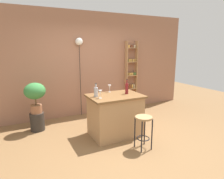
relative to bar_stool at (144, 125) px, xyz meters
name	(u,v)px	position (x,y,z in m)	size (l,w,h in m)	color
ground	(122,140)	(-0.19, 0.46, -0.46)	(12.00, 12.00, 0.00)	brown
back_wall	(88,64)	(-0.19, 2.41, 0.94)	(6.40, 0.10, 2.80)	#9E6B51
kitchen_counter	(115,115)	(-0.19, 0.76, -0.02)	(1.11, 0.78, 0.88)	tan
bar_stool	(144,125)	(0.00, 0.00, 0.00)	(0.31, 0.31, 0.63)	black
spice_shelf	(131,76)	(1.13, 2.26, 0.54)	(0.37, 0.15, 2.04)	tan
plant_stool	(37,122)	(-1.67, 1.75, -0.26)	(0.31, 0.31, 0.41)	#2D2823
potted_plant	(35,94)	(-1.67, 1.75, 0.40)	(0.46, 0.41, 0.69)	#935B3D
bottle_spirits_clear	(96,92)	(-0.60, 0.82, 0.52)	(0.08, 0.08, 0.27)	#B2B2B7
bottle_olive_oil	(127,88)	(0.08, 0.76, 0.54)	(0.07, 0.07, 0.32)	maroon
wine_glass_left	(100,92)	(-0.57, 0.67, 0.54)	(0.07, 0.07, 0.16)	silver
wine_glass_center	(110,87)	(-0.17, 1.08, 0.54)	(0.07, 0.07, 0.16)	silver
pendant_globe_light	(79,43)	(-0.46, 2.30, 1.51)	(0.20, 0.20, 2.10)	black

